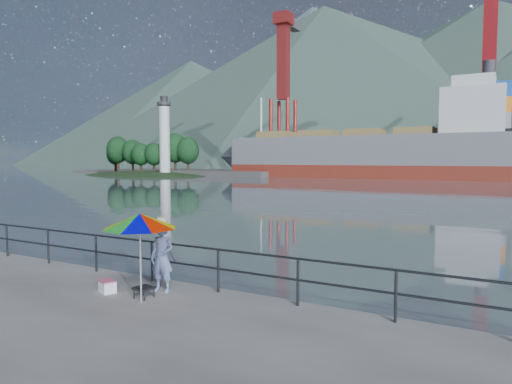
# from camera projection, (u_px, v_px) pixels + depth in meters

# --- Properties ---
(harbor_water) EXTENTS (500.00, 280.00, 0.00)m
(harbor_water) POSITION_uv_depth(u_px,v_px,m) (473.00, 170.00, 123.79)
(harbor_water) COLOR #526068
(harbor_water) RESTS_ON ground
(guardrail) EXTENTS (22.00, 0.06, 1.03)m
(guardrail) POSITION_uv_depth(u_px,v_px,m) (123.00, 256.00, 11.94)
(guardrail) COLOR #2D3033
(guardrail) RESTS_ON ground
(lighthouse_islet) EXTENTS (48.00, 26.40, 19.20)m
(lighthouse_islet) POSITION_uv_depth(u_px,v_px,m) (145.00, 173.00, 91.17)
(lighthouse_islet) COLOR #263F1E
(lighthouse_islet) RESTS_ON ground
(fisherman) EXTENTS (0.62, 0.45, 1.60)m
(fisherman) POSITION_uv_depth(u_px,v_px,m) (162.00, 258.00, 10.52)
(fisherman) COLOR navy
(fisherman) RESTS_ON ground
(beach_umbrella) EXTENTS (1.94, 1.94, 1.93)m
(beach_umbrella) POSITION_uv_depth(u_px,v_px,m) (140.00, 221.00, 9.63)
(beach_umbrella) COLOR white
(beach_umbrella) RESTS_ON ground
(folding_stool) EXTENTS (0.44, 0.44, 0.25)m
(folding_stool) POSITION_uv_depth(u_px,v_px,m) (144.00, 292.00, 10.07)
(folding_stool) COLOR black
(folding_stool) RESTS_ON ground
(cooler_bag) EXTENTS (0.51, 0.44, 0.25)m
(cooler_bag) POSITION_uv_depth(u_px,v_px,m) (107.00, 287.00, 10.53)
(cooler_bag) COLOR white
(cooler_bag) RESTS_ON ground
(fishing_rod) EXTENTS (0.71, 1.56, 1.20)m
(fishing_rod) POSITION_uv_depth(u_px,v_px,m) (166.00, 281.00, 11.53)
(fishing_rod) COLOR black
(fishing_rod) RESTS_ON ground
(bulk_carrier) EXTENTS (50.76, 8.79, 14.50)m
(bulk_carrier) POSITION_uv_depth(u_px,v_px,m) (380.00, 153.00, 78.33)
(bulk_carrier) COLOR maroon
(bulk_carrier) RESTS_ON ground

